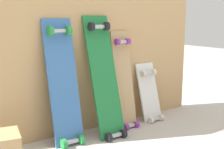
# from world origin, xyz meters

# --- Properties ---
(ground_plane) EXTENTS (12.00, 12.00, 0.00)m
(ground_plane) POSITION_xyz_m (0.00, 0.00, 0.00)
(ground_plane) COLOR #B2AAA0
(plywood_wall_panel) EXTENTS (1.84, 0.04, 1.56)m
(plywood_wall_panel) POSITION_xyz_m (0.00, 0.07, 0.78)
(plywood_wall_panel) COLOR tan
(plywood_wall_panel) RESTS_ON ground
(skateboard_blue) EXTENTS (0.22, 0.26, 0.93)m
(skateboard_blue) POSITION_xyz_m (-0.40, -0.06, 0.40)
(skateboard_blue) COLOR #386BAD
(skateboard_blue) RESTS_ON ground
(skateboard_green) EXTENTS (0.21, 0.33, 0.95)m
(skateboard_green) POSITION_xyz_m (-0.08, -0.10, 0.41)
(skateboard_green) COLOR #1E7238
(skateboard_green) RESTS_ON ground
(skateboard_natural) EXTENTS (0.16, 0.21, 0.84)m
(skateboard_natural) POSITION_xyz_m (0.14, -0.04, 0.35)
(skateboard_natural) COLOR tan
(skateboard_natural) RESTS_ON ground
(skateboard_white) EXTENTS (0.19, 0.21, 0.56)m
(skateboard_white) POSITION_xyz_m (0.41, -0.05, 0.21)
(skateboard_white) COLOR silver
(skateboard_white) RESTS_ON ground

